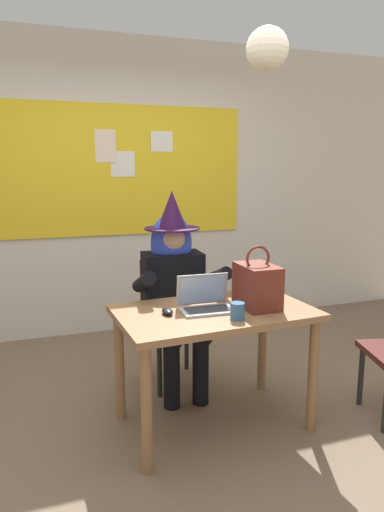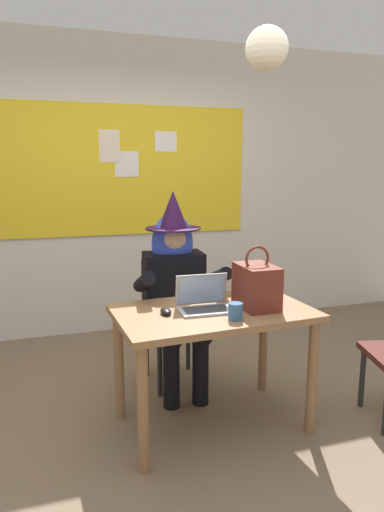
{
  "view_description": "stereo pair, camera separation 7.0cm",
  "coord_description": "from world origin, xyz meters",
  "px_view_note": "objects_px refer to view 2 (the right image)",
  "views": [
    {
      "loc": [
        -0.76,
        -2.44,
        1.57
      ],
      "look_at": [
        0.18,
        0.3,
        1.01
      ],
      "focal_mm": 32.05,
      "sensor_mm": 36.0,
      "label": 1
    },
    {
      "loc": [
        -0.7,
        -2.46,
        1.57
      ],
      "look_at": [
        0.18,
        0.3,
        1.01
      ],
      "focal_mm": 32.05,
      "sensor_mm": 36.0,
      "label": 2
    }
  ],
  "objects_px": {
    "chair_at_desk": "(171,313)",
    "person_costumed": "(175,280)",
    "handbag": "(256,286)",
    "coffee_mug": "(235,311)",
    "computer_mouse": "(166,311)",
    "desk_main": "(213,327)",
    "laptop": "(204,302)"
  },
  "relations": [
    {
      "from": "chair_at_desk",
      "to": "desk_main",
      "type": "bearing_deg",
      "value": 2.19
    },
    {
      "from": "person_costumed",
      "to": "computer_mouse",
      "type": "xyz_separation_m",
      "value": [
        -0.22,
        -0.59,
        -0.03
      ]
    },
    {
      "from": "laptop",
      "to": "computer_mouse",
      "type": "bearing_deg",
      "value": -174.29
    },
    {
      "from": "computer_mouse",
      "to": "handbag",
      "type": "xyz_separation_m",
      "value": [
        0.55,
        -0.03,
        0.12
      ]
    },
    {
      "from": "handbag",
      "to": "computer_mouse",
      "type": "bearing_deg",
      "value": 176.51
    },
    {
      "from": "chair_at_desk",
      "to": "person_costumed",
      "type": "height_order",
      "value": "person_costumed"
    },
    {
      "from": "computer_mouse",
      "to": "coffee_mug",
      "type": "height_order",
      "value": "coffee_mug"
    },
    {
      "from": "handbag",
      "to": "coffee_mug",
      "type": "bearing_deg",
      "value": -139.92
    },
    {
      "from": "chair_at_desk",
      "to": "computer_mouse",
      "type": "distance_m",
      "value": 0.78
    },
    {
      "from": "handbag",
      "to": "coffee_mug",
      "type": "xyz_separation_m",
      "value": [
        -0.21,
        -0.18,
        -0.09
      ]
    },
    {
      "from": "chair_at_desk",
      "to": "person_costumed",
      "type": "bearing_deg",
      "value": -2.92
    },
    {
      "from": "person_costumed",
      "to": "laptop",
      "type": "relative_size",
      "value": 4.35
    },
    {
      "from": "person_costumed",
      "to": "computer_mouse",
      "type": "relative_size",
      "value": 13.65
    },
    {
      "from": "person_costumed",
      "to": "handbag",
      "type": "bearing_deg",
      "value": 31.56
    },
    {
      "from": "chair_at_desk",
      "to": "laptop",
      "type": "height_order",
      "value": "laptop"
    },
    {
      "from": "laptop",
      "to": "computer_mouse",
      "type": "xyz_separation_m",
      "value": [
        -0.24,
        -0.01,
        -0.03
      ]
    },
    {
      "from": "handbag",
      "to": "coffee_mug",
      "type": "relative_size",
      "value": 3.98
    },
    {
      "from": "desk_main",
      "to": "chair_at_desk",
      "type": "height_order",
      "value": "chair_at_desk"
    },
    {
      "from": "laptop",
      "to": "computer_mouse",
      "type": "relative_size",
      "value": 3.14
    },
    {
      "from": "handbag",
      "to": "chair_at_desk",
      "type": "bearing_deg",
      "value": 114.3
    },
    {
      "from": "person_costumed",
      "to": "coffee_mug",
      "type": "xyz_separation_m",
      "value": [
        0.12,
        -0.8,
        -0.0
      ]
    },
    {
      "from": "coffee_mug",
      "to": "chair_at_desk",
      "type": "bearing_deg",
      "value": 97.83
    },
    {
      "from": "desk_main",
      "to": "laptop",
      "type": "relative_size",
      "value": 3.67
    },
    {
      "from": "coffee_mug",
      "to": "desk_main",
      "type": "bearing_deg",
      "value": 104.29
    },
    {
      "from": "laptop",
      "to": "coffee_mug",
      "type": "relative_size",
      "value": 3.44
    },
    {
      "from": "desk_main",
      "to": "person_costumed",
      "type": "relative_size",
      "value": 0.84
    },
    {
      "from": "person_costumed",
      "to": "desk_main",
      "type": "bearing_deg",
      "value": 10.21
    },
    {
      "from": "computer_mouse",
      "to": "coffee_mug",
      "type": "relative_size",
      "value": 1.09
    },
    {
      "from": "person_costumed",
      "to": "laptop",
      "type": "height_order",
      "value": "person_costumed"
    },
    {
      "from": "person_costumed",
      "to": "coffee_mug",
      "type": "relative_size",
      "value": 14.94
    },
    {
      "from": "computer_mouse",
      "to": "desk_main",
      "type": "bearing_deg",
      "value": -0.57
    },
    {
      "from": "chair_at_desk",
      "to": "laptop",
      "type": "relative_size",
      "value": 2.78
    }
  ]
}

